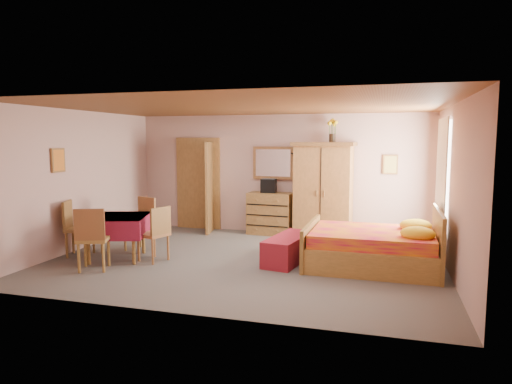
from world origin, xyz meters
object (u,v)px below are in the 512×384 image
(chest_of_drawers, at_px, (271,214))
(bench, at_px, (289,249))
(chair_west, at_px, (80,228))
(floor_lamp, at_px, (295,194))
(chair_north, at_px, (139,224))
(dining_table, at_px, (117,237))
(chair_south, at_px, (93,238))
(wardrobe, at_px, (323,191))
(wall_mirror, at_px, (273,163))
(stereo, at_px, (269,186))
(sunflower_vase, at_px, (332,130))
(bed, at_px, (372,237))
(chair_east, at_px, (153,234))

(chest_of_drawers, xyz_separation_m, bench, (0.84, -2.09, -0.24))
(chair_west, bearing_deg, chest_of_drawers, 113.17)
(chest_of_drawers, xyz_separation_m, floor_lamp, (0.54, 0.02, 0.44))
(chair_north, bearing_deg, floor_lamp, -121.16)
(dining_table, xyz_separation_m, chair_south, (0.02, -0.68, 0.13))
(wardrobe, relative_size, dining_table, 1.96)
(wall_mirror, bearing_deg, floor_lamp, -18.17)
(stereo, distance_m, dining_table, 3.47)
(stereo, bearing_deg, chest_of_drawers, -24.55)
(chest_of_drawers, relative_size, stereo, 3.00)
(sunflower_vase, bearing_deg, floor_lamp, -177.75)
(dining_table, relative_size, chair_west, 1.04)
(bed, bearing_deg, chair_south, -161.04)
(chest_of_drawers, bearing_deg, floor_lamp, 6.94)
(chair_east, bearing_deg, chair_north, 66.03)
(chest_of_drawers, xyz_separation_m, chair_south, (-2.04, -3.41, 0.05))
(chair_south, height_order, chair_north, chair_south)
(stereo, relative_size, chair_north, 0.33)
(bench, xyz_separation_m, dining_table, (-2.90, -0.64, 0.16))
(chair_south, bearing_deg, chest_of_drawers, 37.73)
(chair_north, xyz_separation_m, chair_east, (0.61, -0.58, -0.02))
(chest_of_drawers, relative_size, dining_table, 0.94)
(bed, height_order, chair_east, bed)
(stereo, xyz_separation_m, wardrobe, (1.20, -0.09, -0.06))
(chair_west, bearing_deg, chair_north, 106.28)
(bed, xyz_separation_m, bench, (-1.36, -0.07, -0.27))
(bench, bearing_deg, chair_south, -155.36)
(wardrobe, bearing_deg, bench, -94.74)
(chair_west, height_order, chair_east, chair_west)
(stereo, xyz_separation_m, bench, (0.90, -2.12, -0.84))
(stereo, relative_size, chair_south, 0.32)
(chest_of_drawers, distance_m, stereo, 0.61)
(wall_mirror, relative_size, chair_north, 0.92)
(wall_mirror, xyz_separation_m, chair_west, (-2.81, -2.93, -1.06))
(wardrobe, height_order, bench, wardrobe)
(stereo, bearing_deg, chair_east, -116.25)
(sunflower_vase, distance_m, chair_south, 5.11)
(dining_table, bearing_deg, wardrobe, 39.86)
(wall_mirror, xyz_separation_m, bed, (2.20, -2.23, -1.06))
(stereo, xyz_separation_m, bed, (2.25, -2.04, -0.58))
(chair_east, bearing_deg, floor_lamp, -15.71)
(dining_table, distance_m, chair_west, 0.77)
(stereo, distance_m, chair_east, 3.07)
(wall_mirror, xyz_separation_m, dining_table, (-2.05, -2.94, -1.17))
(floor_lamp, height_order, chair_west, floor_lamp)
(floor_lamp, bearing_deg, chair_east, -125.44)
(chest_of_drawers, xyz_separation_m, sunflower_vase, (1.30, 0.05, 1.79))
(sunflower_vase, relative_size, dining_table, 0.47)
(bench, bearing_deg, wardrobe, 81.58)
(stereo, distance_m, chair_north, 2.93)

